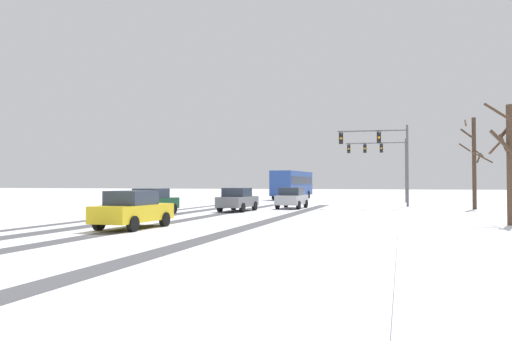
{
  "coord_description": "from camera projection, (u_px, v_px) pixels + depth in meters",
  "views": [
    {
      "loc": [
        9.37,
        -7.24,
        1.94
      ],
      "look_at": [
        0.0,
        24.02,
        2.8
      ],
      "focal_mm": 34.07,
      "sensor_mm": 36.0,
      "label": 1
    }
  ],
  "objects": [
    {
      "name": "wheel_track_center",
      "position": [
        270.0,
        221.0,
        25.19
      ],
      "size": [
        0.91,
        37.75,
        0.01
      ],
      "primitive_type": "cube",
      "color": "#4C4C51",
      "rests_on": "ground"
    },
    {
      "name": "wheel_track_left_lane",
      "position": [
        118.0,
        217.0,
        27.79
      ],
      "size": [
        0.72,
        37.75,
        0.01
      ],
      "primitive_type": "cube",
      "color": "#4C4C51",
      "rests_on": "ground"
    },
    {
      "name": "bare_tree_sidewalk_mid",
      "position": [
        510.0,
        160.0,
        22.43
      ],
      "size": [
        1.89,
        2.1,
        5.73
      ],
      "color": "#4C3828",
      "rests_on": "ground"
    },
    {
      "name": "car_grey_second",
      "position": [
        238.0,
        199.0,
        33.64
      ],
      "size": [
        1.94,
        4.15,
        1.62
      ],
      "color": "slate",
      "rests_on": "ground"
    },
    {
      "name": "bus_oncoming",
      "position": [
        293.0,
        183.0,
        59.47
      ],
      "size": [
        3.04,
        11.1,
        3.38
      ],
      "color": "#284793",
      "rests_on": "ground"
    },
    {
      "name": "traffic_signal_near_right",
      "position": [
        383.0,
        149.0,
        38.22
      ],
      "size": [
        5.45,
        0.68,
        6.5
      ],
      "color": "#56565B",
      "rests_on": "ground"
    },
    {
      "name": "car_dark_green_third",
      "position": [
        152.0,
        202.0,
        29.85
      ],
      "size": [
        1.85,
        4.11,
        1.62
      ],
      "color": "#194C2D",
      "rests_on": "ground"
    },
    {
      "name": "wheel_track_oncoming",
      "position": [
        149.0,
        218.0,
        27.21
      ],
      "size": [
        1.08,
        37.75,
        0.01
      ],
      "primitive_type": "cube",
      "color": "#4C4C51",
      "rests_on": "ground"
    },
    {
      "name": "traffic_signal_far_right",
      "position": [
        381.0,
        156.0,
        49.94
      ],
      "size": [
        6.11,
        0.46,
        6.5
      ],
      "color": "#56565B",
      "rests_on": "ground"
    },
    {
      "name": "car_yellow_cab_fourth",
      "position": [
        133.0,
        209.0,
        20.8
      ],
      "size": [
        1.95,
        4.16,
        1.62
      ],
      "color": "yellow",
      "rests_on": "ground"
    },
    {
      "name": "bare_tree_sidewalk_far",
      "position": [
        474.0,
        160.0,
        36.2
      ],
      "size": [
        2.26,
        1.88,
        6.86
      ],
      "color": "#423023",
      "rests_on": "ground"
    },
    {
      "name": "sidewalk_kerb_right",
      "position": [
        446.0,
        226.0,
        21.14
      ],
      "size": [
        4.0,
        37.75,
        0.12
      ],
      "primitive_type": "cube",
      "color": "white",
      "rests_on": "ground"
    },
    {
      "name": "car_silver_lead",
      "position": [
        292.0,
        198.0,
        37.39
      ],
      "size": [
        1.91,
        4.14,
        1.62
      ],
      "color": "#B7BABF",
      "rests_on": "ground"
    },
    {
      "name": "wheel_track_right_lane",
      "position": [
        192.0,
        219.0,
        26.45
      ],
      "size": [
        0.96,
        37.75,
        0.01
      ],
      "primitive_type": "cube",
      "color": "#4C4C51",
      "rests_on": "ground"
    }
  ]
}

